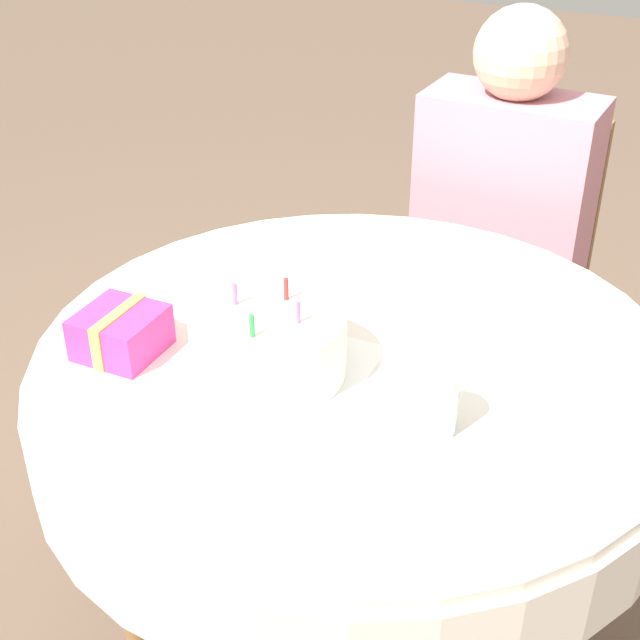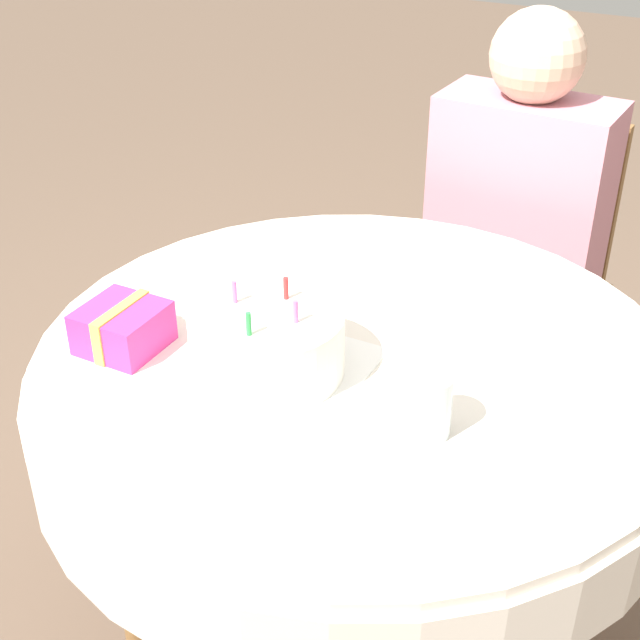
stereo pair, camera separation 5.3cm
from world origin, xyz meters
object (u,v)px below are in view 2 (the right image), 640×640
object	(u,v)px
birthday_cake	(267,342)
chair	(517,279)
gift_box	(123,328)
person	(515,214)
drinking_glass	(426,404)

from	to	relation	value
birthday_cake	chair	bearing A→B (deg)	81.67
birthday_cake	gift_box	size ratio (longest dim) A/B	1.85
chair	person	world-z (taller)	person
chair	gift_box	bearing A→B (deg)	-107.69
drinking_glass	chair	bearing A→B (deg)	97.68
chair	gift_box	world-z (taller)	chair
person	gift_box	xyz separation A→B (m)	(-0.37, -0.91, 0.09)
chair	birthday_cake	xyz separation A→B (m)	(-0.14, -0.95, 0.32)
chair	drinking_glass	bearing A→B (deg)	-79.11
gift_box	chair	bearing A→B (deg)	69.10
person	drinking_glass	xyz separation A→B (m)	(0.14, -0.89, 0.10)
chair	person	bearing A→B (deg)	-90.00
gift_box	person	bearing A→B (deg)	67.56
drinking_glass	gift_box	xyz separation A→B (m)	(-0.51, -0.02, -0.01)
person	birthday_cake	size ratio (longest dim) A/B	4.75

